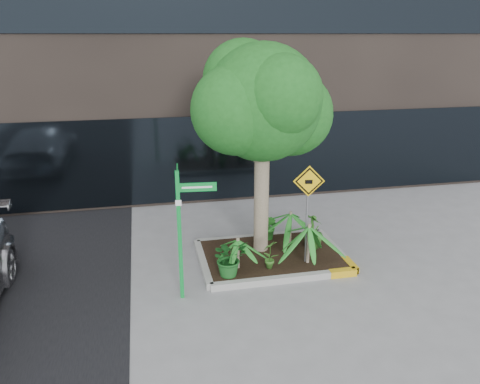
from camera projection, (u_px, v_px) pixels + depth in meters
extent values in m
plane|color=gray|center=(266.00, 266.00, 10.59)|extent=(80.00, 80.00, 0.00)
cube|color=#9E9E99|center=(259.00, 237.00, 11.90)|extent=(3.20, 0.15, 0.15)
cube|color=#9E9E99|center=(285.00, 279.00, 9.87)|extent=(3.20, 0.15, 0.15)
cube|color=#9E9E99|center=(203.00, 263.00, 10.57)|extent=(0.15, 2.20, 0.15)
cube|color=#9E9E99|center=(335.00, 250.00, 11.20)|extent=(0.15, 2.20, 0.15)
cube|color=gold|center=(343.00, 273.00, 10.13)|extent=(0.60, 0.17, 0.15)
cube|color=black|center=(271.00, 255.00, 10.87)|extent=(3.05, 2.05, 0.06)
cylinder|color=tan|center=(261.00, 191.00, 10.64)|extent=(0.34, 0.34, 3.17)
cylinder|color=tan|center=(267.00, 141.00, 10.29)|extent=(0.60, 0.17, 1.03)
sphere|color=#195A1A|center=(263.00, 103.00, 9.99)|extent=(2.54, 2.54, 2.54)
sphere|color=#195A1A|center=(291.00, 114.00, 10.54)|extent=(1.90, 1.90, 1.90)
sphere|color=#195A1A|center=(236.00, 110.00, 9.71)|extent=(1.90, 1.90, 1.90)
sphere|color=#195A1A|center=(281.00, 96.00, 9.38)|extent=(1.69, 1.69, 1.69)
sphere|color=#195A1A|center=(243.00, 80.00, 10.28)|extent=(1.80, 1.80, 1.80)
cylinder|color=tan|center=(308.00, 243.00, 10.29)|extent=(0.07, 0.07, 0.92)
cylinder|color=tan|center=(238.00, 253.00, 10.09)|extent=(0.07, 0.07, 0.70)
cylinder|color=tan|center=(290.00, 228.00, 11.27)|extent=(0.07, 0.07, 0.82)
imported|color=#18541D|center=(229.00, 258.00, 9.76)|extent=(0.90, 0.90, 0.81)
imported|color=#2A631D|center=(313.00, 231.00, 11.05)|extent=(0.60, 0.60, 0.85)
imported|color=#326C21|center=(270.00, 254.00, 10.09)|extent=(0.47, 0.47, 0.67)
imported|color=#1F641D|center=(270.00, 227.00, 11.49)|extent=(0.49, 0.49, 0.66)
cube|color=#0E9C38|center=(180.00, 237.00, 8.92)|extent=(0.08, 0.08, 2.63)
cube|color=#0E9C38|center=(197.00, 187.00, 8.65)|extent=(0.73, 0.09, 0.17)
cube|color=#0E9C38|center=(177.00, 173.00, 8.88)|extent=(0.09, 0.73, 0.17)
cube|color=white|center=(197.00, 187.00, 8.63)|extent=(0.56, 0.06, 0.04)
cube|color=white|center=(176.00, 173.00, 8.88)|extent=(0.06, 0.56, 0.04)
cube|color=white|center=(178.00, 203.00, 8.66)|extent=(0.11, 0.01, 0.11)
cylinder|color=slate|center=(307.00, 218.00, 10.21)|extent=(0.07, 0.16, 2.04)
cube|color=yellow|center=(309.00, 181.00, 9.91)|extent=(0.68, 0.13, 0.68)
cube|color=black|center=(309.00, 181.00, 9.90)|extent=(0.60, 0.10, 0.61)
cube|color=yellow|center=(309.00, 181.00, 9.90)|extent=(0.51, 0.09, 0.52)
cube|color=black|center=(309.00, 182.00, 9.89)|extent=(0.16, 0.03, 0.09)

